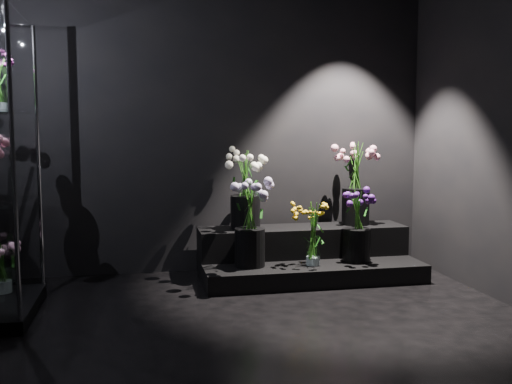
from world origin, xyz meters
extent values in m
plane|color=black|center=(0.00, 0.00, 0.00)|extent=(4.00, 4.00, 0.00)
plane|color=black|center=(0.00, 2.00, 1.40)|extent=(4.00, 0.00, 4.00)
plane|color=black|center=(0.00, -2.00, 1.40)|extent=(4.00, 0.00, 4.00)
cube|color=black|center=(0.78, 1.52, 0.08)|extent=(1.90, 0.84, 0.16)
cube|color=black|center=(0.78, 1.74, 0.29)|extent=(1.90, 0.42, 0.26)
cylinder|color=white|center=(0.75, 1.33, 0.26)|extent=(0.12, 0.12, 0.21)
cylinder|color=black|center=(0.22, 1.40, 0.32)|extent=(0.26, 0.26, 0.32)
cylinder|color=black|center=(1.17, 1.39, 0.30)|extent=(0.24, 0.24, 0.29)
cylinder|color=black|center=(0.25, 1.74, 0.57)|extent=(0.27, 0.27, 0.30)
cylinder|color=black|center=(1.30, 1.76, 0.59)|extent=(0.26, 0.26, 0.34)
cylinder|color=white|center=(-1.69, 1.21, 0.23)|extent=(0.15, 0.15, 0.26)
camera|label=1|loc=(-0.68, -3.22, 1.28)|focal=40.00mm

